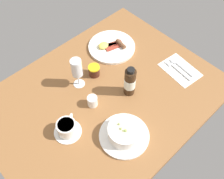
{
  "coord_description": "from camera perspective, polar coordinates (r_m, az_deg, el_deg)",
  "views": [
    {
      "loc": [
        -46.43,
        -54.8,
        103.67
      ],
      "look_at": [
        1.14,
        -4.61,
        8.73
      ],
      "focal_mm": 41.91,
      "sensor_mm": 36.0,
      "label": 1
    }
  ],
  "objects": [
    {
      "name": "ground_plane",
      "position": [
        1.27,
        -1.8,
        -1.78
      ],
      "size": [
        110.0,
        84.0,
        3.0
      ],
      "primitive_type": "cube",
      "color": "brown"
    },
    {
      "name": "porridge_bowl",
      "position": [
        1.12,
        2.71,
        -9.41
      ],
      "size": [
        21.84,
        21.84,
        7.84
      ],
      "color": "white",
      "rests_on": "ground_plane"
    },
    {
      "name": "cutlery_setting",
      "position": [
        1.41,
        14.55,
        4.31
      ],
      "size": [
        15.89,
        21.19,
        0.9
      ],
      "color": "white",
      "rests_on": "ground_plane"
    },
    {
      "name": "coffee_cup",
      "position": [
        1.15,
        -9.81,
        -8.3
      ],
      "size": [
        12.23,
        12.17,
        7.0
      ],
      "color": "white",
      "rests_on": "ground_plane"
    },
    {
      "name": "creamer_jug",
      "position": [
        1.21,
        -4.24,
        -2.58
      ],
      "size": [
        4.75,
        5.75,
        5.9
      ],
      "color": "white",
      "rests_on": "ground_plane"
    },
    {
      "name": "wine_glass",
      "position": [
        1.23,
        -7.69,
        4.47
      ],
      "size": [
        5.69,
        5.69,
        16.96
      ],
      "color": "white",
      "rests_on": "ground_plane"
    },
    {
      "name": "jam_jar",
      "position": [
        1.32,
        -3.92,
        4.12
      ],
      "size": [
        5.81,
        5.81,
        5.8
      ],
      "color": "#452016",
      "rests_on": "ground_plane"
    },
    {
      "name": "sauce_bottle_brown",
      "position": [
        1.21,
        3.91,
        1.64
      ],
      "size": [
        5.44,
        5.44,
        16.94
      ],
      "color": "#382314",
      "rests_on": "ground_plane"
    },
    {
      "name": "breakfast_plate",
      "position": [
        1.46,
        -0.11,
        9.36
      ],
      "size": [
        25.8,
        25.8,
        3.7
      ],
      "color": "white",
      "rests_on": "ground_plane"
    }
  ]
}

